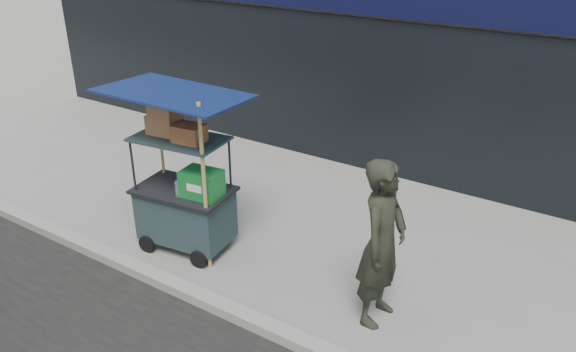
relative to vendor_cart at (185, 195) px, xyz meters
The scene contains 4 objects.
ground 1.74m from the vendor_cart, 21.21° to the right, with size 80.00×80.00×0.00m, color slate.
curb 1.79m from the vendor_cart, 27.66° to the right, with size 80.00×0.18×0.12m, color gray.
vendor_cart is the anchor object (origin of this frame).
vendor_man 2.55m from the vendor_cart, ahead, with size 0.65×0.43×1.78m, color black.
Camera 1 is at (2.84, -3.79, 3.85)m, focal length 35.00 mm.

